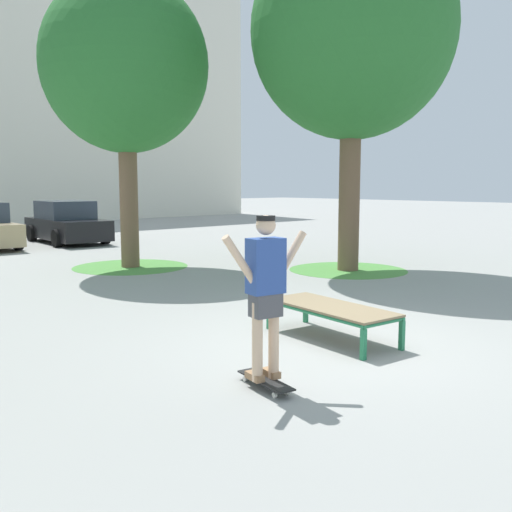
% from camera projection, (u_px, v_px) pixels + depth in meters
% --- Properties ---
extents(ground_plane, '(120.00, 120.00, 0.00)m').
position_uv_depth(ground_plane, '(339.00, 344.00, 7.58)').
color(ground_plane, '#999993').
extents(skate_box, '(0.97, 1.97, 0.46)m').
position_uv_depth(skate_box, '(331.00, 309.00, 7.76)').
color(skate_box, '#237A4C').
rests_on(skate_box, ground).
extents(skateboard, '(0.34, 0.82, 0.09)m').
position_uv_depth(skateboard, '(265.00, 381.00, 5.92)').
color(skateboard, black).
rests_on(skateboard, ground).
extents(skater, '(1.00, 0.34, 1.69)m').
position_uv_depth(skater, '(266.00, 286.00, 5.80)').
color(skater, beige).
rests_on(skater, skateboard).
extents(tree_near_right, '(4.78, 4.78, 8.16)m').
position_uv_depth(tree_near_right, '(353.00, 32.00, 13.39)').
color(tree_near_right, brown).
rests_on(tree_near_right, ground).
extents(grass_patch_near_right, '(2.87, 2.87, 0.01)m').
position_uv_depth(grass_patch_near_right, '(348.00, 270.00, 14.09)').
color(grass_patch_near_right, '#519342').
rests_on(grass_patch_near_right, ground).
extents(tree_mid_back, '(4.07, 4.07, 7.13)m').
position_uv_depth(tree_mid_back, '(125.00, 66.00, 14.03)').
color(tree_mid_back, brown).
rests_on(tree_mid_back, ground).
extents(grass_patch_mid_back, '(2.89, 2.89, 0.01)m').
position_uv_depth(grass_patch_mid_back, '(131.00, 267.00, 14.65)').
color(grass_patch_mid_back, '#519342').
rests_on(grass_patch_mid_back, ground).
extents(car_black, '(2.14, 4.31, 1.50)m').
position_uv_depth(car_black, '(67.00, 223.00, 20.65)').
color(car_black, black).
rests_on(car_black, ground).
extents(light_post, '(0.36, 0.36, 5.83)m').
position_uv_depth(light_post, '(128.00, 113.00, 14.08)').
color(light_post, '#4C4C51').
rests_on(light_post, ground).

